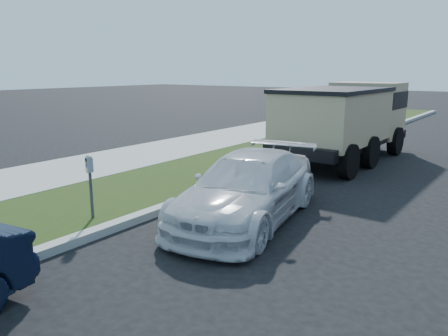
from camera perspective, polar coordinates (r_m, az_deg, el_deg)
The scene contains 5 objects.
ground at distance 7.20m, azimuth 4.39°, elevation -10.68°, with size 120.00×120.00×0.00m, color black.
streetside at distance 12.14m, azimuth -13.22°, elevation -0.90°, with size 6.12×50.00×0.15m.
parking_meter at distance 8.40m, azimuth -17.13°, elevation -0.61°, with size 0.20×0.16×1.22m.
white_wagon at distance 8.41m, azimuth 3.35°, elevation -2.57°, with size 1.80×4.42×1.28m, color silver.
dump_truck at distance 14.60m, azimuth 15.69°, elevation 6.39°, with size 2.56×6.23×2.43m.
Camera 1 is at (3.45, -5.64, 2.85)m, focal length 35.00 mm.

